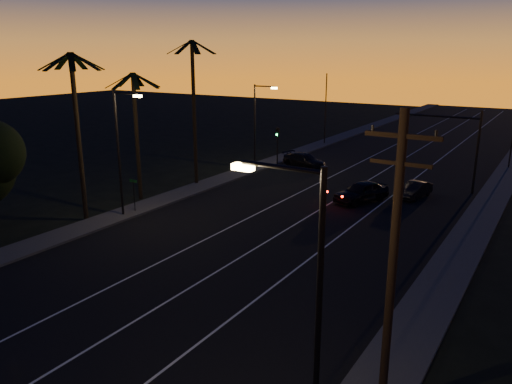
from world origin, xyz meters
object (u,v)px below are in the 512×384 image
Objects in this scene: right_car at (415,190)px; signal_mast at (449,135)px; lead_car at (361,192)px; cross_car at (305,160)px; utility_pole at (393,262)px.

signal_mast is at bearing 69.03° from right_car.
lead_car is (-4.76, -7.35, -3.94)m from signal_mast.
right_car is (3.29, 3.53, -0.19)m from lead_car.
right_car is at bearing 46.98° from lead_car.
lead_car is 4.83m from right_car.
lead_car is 12.85m from cross_car.
utility_pole is at bearing -59.30° from cross_car.
signal_mast is (-4.46, 29.99, -0.53)m from utility_pole.
utility_pole reaches higher than lead_car.
signal_mast is 1.33× the size of cross_car.
utility_pole is 1.75× the size of lead_car.
cross_car is (-14.17, 1.39, -4.05)m from signal_mast.
utility_pole is 1.41× the size of signal_mast.
right_car is at bearing -110.97° from signal_mast.
signal_mast reaches higher than right_car.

